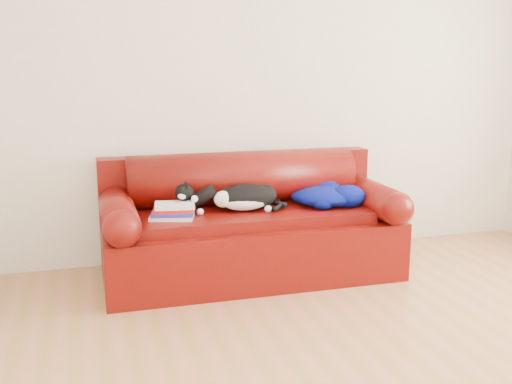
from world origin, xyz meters
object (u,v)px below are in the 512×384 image
cat (245,198)px  book_stack (173,211)px  sofa_base (251,244)px  blanket (327,195)px

cat → book_stack: bearing=-175.6°
sofa_base → blanket: (0.57, -0.03, 0.33)m
sofa_base → book_stack: (-0.57, -0.11, 0.31)m
sofa_base → blanket: blanket is taller
book_stack → blanket: bearing=3.7°
blanket → sofa_base: bearing=176.8°
sofa_base → book_stack: size_ratio=6.26×
cat → blanket: size_ratio=1.22×
blanket → cat: bearing=-179.7°
sofa_base → cat: (-0.05, -0.04, 0.35)m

